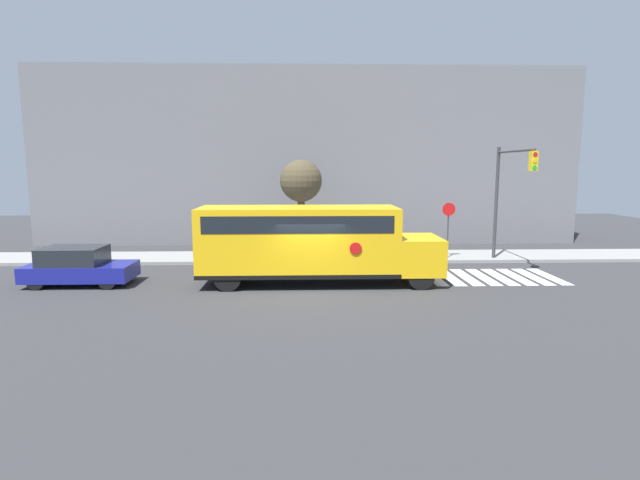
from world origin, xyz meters
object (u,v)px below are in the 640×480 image
tree_near_sidewalk (301,182)px  school_bus (309,240)px  parked_car (78,266)px  stop_sign (448,223)px  traffic_light (508,186)px

tree_near_sidewalk → school_bus: bearing=-87.5°
parked_car → stop_sign: 16.49m
stop_sign → tree_near_sidewalk: (-7.17, 2.94, 1.91)m
stop_sign → parked_car: bearing=-163.9°
parked_car → stop_sign: bearing=16.1°
parked_car → tree_near_sidewalk: 11.83m
traffic_light → tree_near_sidewalk: bearing=155.5°
stop_sign → tree_near_sidewalk: size_ratio=0.57×
school_bus → parked_car: 9.03m
parked_car → tree_near_sidewalk: size_ratio=0.81×
parked_car → traffic_light: bearing=10.0°
stop_sign → tree_near_sidewalk: tree_near_sidewalk is taller
school_bus → stop_sign: school_bus is taller
parked_car → traffic_light: 18.59m
stop_sign → tree_near_sidewalk: bearing=157.7°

